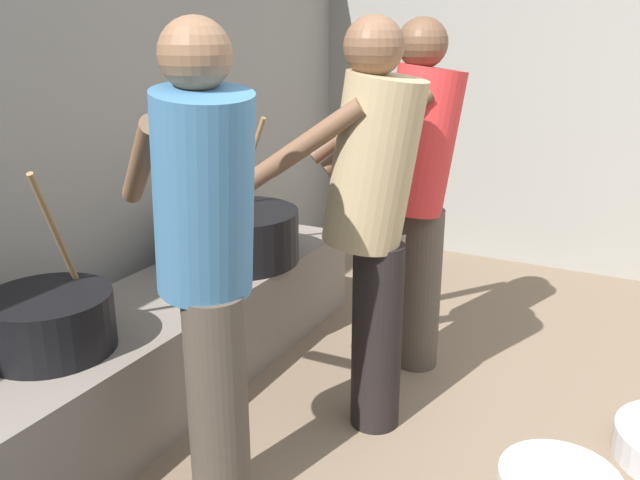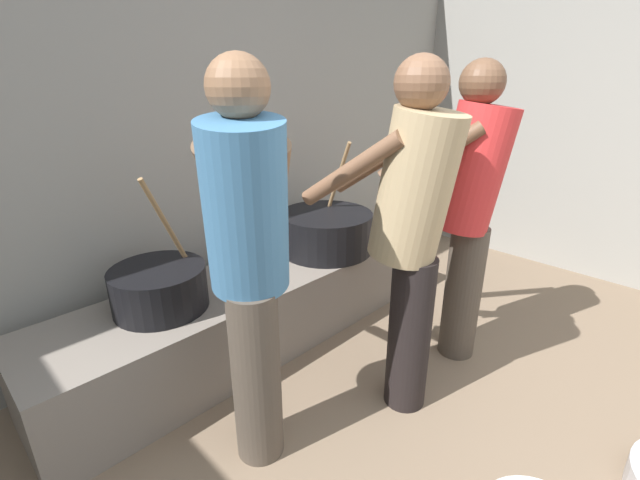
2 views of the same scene
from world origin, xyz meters
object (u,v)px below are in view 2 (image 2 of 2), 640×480
(cook_in_tan_shirt, at_px, (411,226))
(cook_in_red_shirt, at_px, (468,201))
(cooking_pot_main, at_px, (160,288))
(cook_in_blue_shirt, at_px, (249,253))
(cooking_pot_secondary, at_px, (326,232))

(cook_in_tan_shirt, bearing_deg, cook_in_red_shirt, 1.29)
(cooking_pot_main, xyz_separation_m, cook_in_red_shirt, (1.28, -0.91, 0.36))
(cooking_pot_main, relative_size, cook_in_blue_shirt, 0.42)
(cooking_pot_main, xyz_separation_m, cook_in_blue_shirt, (0.07, -0.66, 0.36))
(cooking_pot_secondary, distance_m, cook_in_red_shirt, 0.94)
(cook_in_blue_shirt, bearing_deg, cook_in_tan_shirt, -21.58)
(cooking_pot_main, bearing_deg, cooking_pot_secondary, -3.12)
(cooking_pot_secondary, distance_m, cook_in_tan_shirt, 1.00)
(cook_in_tan_shirt, xyz_separation_m, cook_in_blue_shirt, (-0.67, 0.26, -0.00))
(cooking_pot_main, relative_size, cooking_pot_secondary, 0.94)
(cook_in_tan_shirt, bearing_deg, cooking_pot_secondary, 66.89)
(cooking_pot_secondary, relative_size, cook_in_blue_shirt, 0.44)
(cooking_pot_secondary, xyz_separation_m, cook_in_tan_shirt, (-0.37, -0.87, 0.35))
(cooking_pot_secondary, bearing_deg, cook_in_blue_shirt, -149.86)
(cooking_pot_main, distance_m, cooking_pot_secondary, 1.11)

